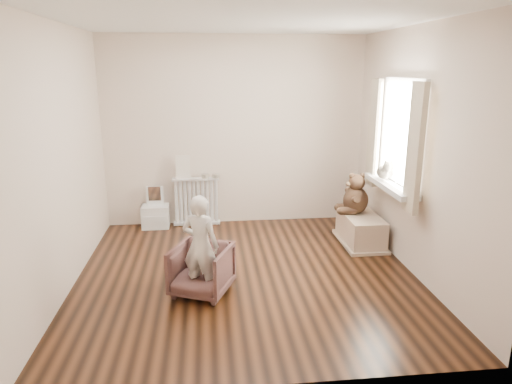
{
  "coord_description": "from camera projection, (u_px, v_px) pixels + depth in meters",
  "views": [
    {
      "loc": [
        -0.39,
        -4.51,
        2.17
      ],
      "look_at": [
        0.15,
        0.45,
        0.8
      ],
      "focal_mm": 32.0,
      "sensor_mm": 36.0,
      "label": 1
    }
  ],
  "objects": [
    {
      "name": "teddy_bear",
      "position": [
        356.0,
        190.0,
        5.75
      ],
      "size": [
        0.43,
        0.35,
        0.51
      ],
      "primitive_type": null,
      "rotation": [
        0.0,
        0.0,
        -0.06
      ],
      "color": "#352215",
      "rests_on": "toy_bench"
    },
    {
      "name": "toy_bench",
      "position": [
        361.0,
        228.0,
        5.78
      ],
      "size": [
        0.42,
        0.79,
        0.37
      ],
      "primitive_type": "cube",
      "color": "#C6AF91",
      "rests_on": "floor"
    },
    {
      "name": "radiator",
      "position": [
        196.0,
        199.0,
        6.39
      ],
      "size": [
        0.65,
        0.12,
        0.68
      ],
      "primitive_type": "cube",
      "color": "silver",
      "rests_on": "floor"
    },
    {
      "name": "back_wall",
      "position": [
        235.0,
        132.0,
        6.32
      ],
      "size": [
        3.6,
        0.02,
        2.6
      ],
      "primitive_type": "cube",
      "color": "beige",
      "rests_on": "ground"
    },
    {
      "name": "floor",
      "position": [
        247.0,
        274.0,
        4.94
      ],
      "size": [
        3.6,
        3.6,
        0.01
      ],
      "primitive_type": "cube",
      "color": "black",
      "rests_on": "ground"
    },
    {
      "name": "window_sill",
      "position": [
        390.0,
        186.0,
        5.17
      ],
      "size": [
        0.22,
        1.1,
        0.06
      ],
      "primitive_type": "cube",
      "color": "silver",
      "rests_on": "right_wall"
    },
    {
      "name": "curtain_right",
      "position": [
        374.0,
        133.0,
        5.58
      ],
      "size": [
        0.06,
        0.26,
        1.3
      ],
      "primitive_type": "cube",
      "color": "beige",
      "rests_on": "right_wall"
    },
    {
      "name": "toy_vanity",
      "position": [
        155.0,
        208.0,
        6.33
      ],
      "size": [
        0.37,
        0.26,
        0.58
      ],
      "primitive_type": "cube",
      "color": "silver",
      "rests_on": "floor"
    },
    {
      "name": "curtain_left",
      "position": [
        415.0,
        149.0,
        4.49
      ],
      "size": [
        0.06,
        0.26,
        1.3
      ],
      "primitive_type": "cube",
      "color": "beige",
      "rests_on": "right_wall"
    },
    {
      "name": "window",
      "position": [
        402.0,
        135.0,
        5.03
      ],
      "size": [
        0.03,
        0.9,
        1.1
      ],
      "primitive_type": "cube",
      "color": "white",
      "rests_on": "right_wall"
    },
    {
      "name": "tin_b",
      "position": [
        216.0,
        176.0,
        6.34
      ],
      "size": [
        0.1,
        0.1,
        0.06
      ],
      "primitive_type": "cylinder",
      "color": "#A59E8C",
      "rests_on": "radiator"
    },
    {
      "name": "child",
      "position": [
        201.0,
        246.0,
        4.35
      ],
      "size": [
        0.43,
        0.36,
        1.0
      ],
      "primitive_type": "imported",
      "rotation": [
        0.0,
        0.0,
        2.74
      ],
      "color": "beige",
      "rests_on": "armchair"
    },
    {
      "name": "right_wall",
      "position": [
        417.0,
        153.0,
        4.79
      ],
      "size": [
        0.02,
        3.6,
        2.6
      ],
      "primitive_type": "cube",
      "color": "beige",
      "rests_on": "ground"
    },
    {
      "name": "front_wall",
      "position": [
        271.0,
        210.0,
        2.87
      ],
      "size": [
        3.6,
        0.02,
        2.6
      ],
      "primitive_type": "cube",
      "color": "beige",
      "rests_on": "ground"
    },
    {
      "name": "ceiling",
      "position": [
        245.0,
        19.0,
        4.26
      ],
      "size": [
        3.6,
        3.6,
        0.01
      ],
      "primitive_type": "cube",
      "color": "white",
      "rests_on": "ground"
    },
    {
      "name": "tin_a",
      "position": [
        205.0,
        176.0,
        6.32
      ],
      "size": [
        0.1,
        0.1,
        0.06
      ],
      "primitive_type": "cylinder",
      "color": "#A59E8C",
      "rests_on": "radiator"
    },
    {
      "name": "left_wall",
      "position": [
        61.0,
        160.0,
        4.41
      ],
      "size": [
        0.02,
        3.6,
        2.6
      ],
      "primitive_type": "cube",
      "color": "beige",
      "rests_on": "ground"
    },
    {
      "name": "plush_cat",
      "position": [
        384.0,
        171.0,
        5.31
      ],
      "size": [
        0.26,
        0.32,
        0.24
      ],
      "primitive_type": null,
      "rotation": [
        0.0,
        0.0,
        0.34
      ],
      "color": "#70685C",
      "rests_on": "window_sill"
    },
    {
      "name": "armchair",
      "position": [
        201.0,
        270.0,
        4.47
      ],
      "size": [
        0.7,
        0.71,
        0.5
      ],
      "primitive_type": "imported",
      "rotation": [
        0.0,
        0.0,
        -0.4
      ],
      "color": "brown",
      "rests_on": "floor"
    },
    {
      "name": "paper_doll",
      "position": [
        183.0,
        167.0,
        6.25
      ],
      "size": [
        0.19,
        0.02,
        0.32
      ],
      "primitive_type": "cube",
      "color": "beige",
      "rests_on": "radiator"
    }
  ]
}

